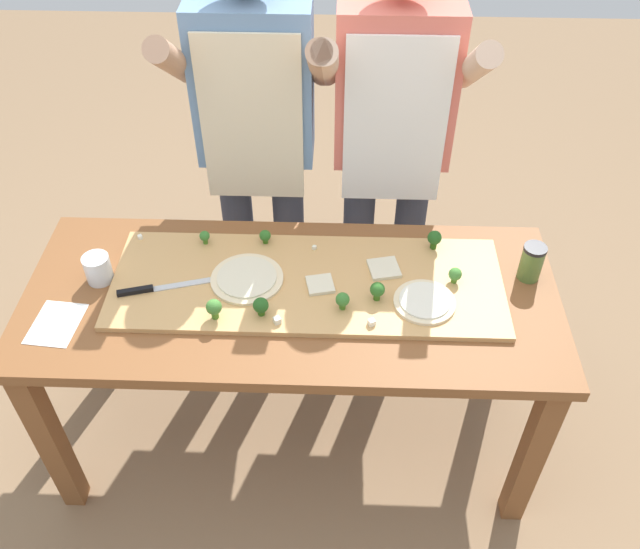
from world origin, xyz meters
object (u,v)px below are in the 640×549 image
Objects in this scene: broccoli_floret_back_left at (377,290)px; cheese_crumble_b at (372,322)px; pizza_whole_white_garlic at (425,301)px; flour_cup at (98,270)px; broccoli_floret_front_mid at (434,238)px; prep_table at (292,318)px; broccoli_floret_front_left at (343,300)px; pizza_slice_far_left at (320,285)px; cheese_crumble_d at (314,247)px; cheese_crumble_a at (277,320)px; pizza_slice_near_left at (384,268)px; chefs_knife at (155,288)px; broccoli_floret_center_right at (261,306)px; broccoli_floret_center_left at (205,236)px; sauce_jar at (532,262)px; recipe_note at (56,324)px; broccoli_floret_back_mid at (455,275)px; pizza_whole_cheese_artichoke at (247,278)px; cook_right at (392,133)px; cheese_crumble_c at (140,237)px; broccoli_floret_front_right at (214,308)px; broccoli_floret_back_right at (265,236)px; cook_left at (256,131)px.

broccoli_floret_back_left reaches higher than cheese_crumble_b.
pizza_whole_white_garlic is 2.04× the size of flour_cup.
broccoli_floret_front_mid is at bearing 58.93° from cheese_crumble_b.
broccoli_floret_front_left is at bearing -24.68° from prep_table.
pizza_slice_far_left is 0.18m from cheese_crumble_d.
flour_cup is at bearing -171.00° from broccoli_floret_front_mid.
pizza_whole_white_garlic is 0.45m from cheese_crumble_a.
flour_cup is at bearing -176.44° from pizza_slice_near_left.
chefs_knife is 1.67× the size of pizza_whole_white_garlic.
chefs_knife is 0.35m from broccoli_floret_center_right.
broccoli_floret_center_left is at bearing 177.44° from cheese_crumble_d.
sauce_jar reaches higher than broccoli_floret_center_right.
broccoli_floret_front_left is 0.63× the size of flour_cup.
cheese_crumble_d reaches higher than recipe_note.
broccoli_floret_center_left is 0.61m from broccoli_floret_back_left.
flour_cup is (-0.31, -0.17, -0.01)m from broccoli_floret_center_left.
prep_table is 0.54m from broccoli_floret_back_mid.
broccoli_floret_back_mid is at bearing -168.31° from sauce_jar.
pizza_whole_cheese_artichoke is 0.89m from sauce_jar.
broccoli_floret_front_mid is 1.20m from recipe_note.
broccoli_floret_front_left is at bearing -20.39° from pizza_whole_cheese_artichoke.
broccoli_floret_back_mid is 0.03× the size of cook_right.
cheese_crumble_c is at bearing 143.39° from cheese_crumble_a.
chefs_knife is at bearing 174.19° from broccoli_floret_front_left.
cheese_crumble_c is at bearing -157.19° from cook_right.
broccoli_floret_front_right reaches higher than broccoli_floret_back_right.
broccoli_floret_center_right reaches higher than broccoli_floret_center_left.
broccoli_floret_center_left reaches higher than cheese_crumble_b.
broccoli_floret_back_mid is (0.42, 0.03, 0.02)m from pizza_slice_far_left.
cook_left reaches higher than cheese_crumble_a.
cheese_crumble_d is at bearing 98.28° from pizza_slice_far_left.
pizza_slice_near_left is (-0.12, 0.14, -0.00)m from pizza_whole_white_garlic.
broccoli_floret_back_mid is 1.22m from recipe_note.
sauce_jar is at bearing 0.43° from pizza_slice_near_left.
broccoli_floret_back_left is 0.04× the size of cook_right.
pizza_whole_white_garlic is 2.82× the size of broccoli_floret_front_mid.
broccoli_floret_back_right is at bearing -0.74° from cheese_crumble_c.
broccoli_floret_back_right is 0.58m from cook_right.
pizza_whole_white_garlic reaches higher than pizza_slice_far_left.
cook_left is (-0.07, 0.69, 0.17)m from broccoli_floret_center_right.
broccoli_floret_center_right is 0.71m from cook_left.
broccoli_floret_back_left is 0.64m from cook_right.
recipe_note is (-0.27, -0.14, -0.02)m from chefs_knife.
pizza_whole_white_garlic is 15.48× the size of cheese_crumble_d.
prep_table is 0.63m from flour_cup.
cook_right is (0.16, 0.65, 0.17)m from broccoli_floret_front_left.
cheese_crumble_b reaches higher than pizza_slice_far_left.
pizza_slice_far_left is at bearing -2.00° from flour_cup.
broccoli_floret_front_left is at bearing -127.12° from pizza_slice_near_left.
broccoli_floret_back_mid is 0.63m from broccoli_floret_back_right.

